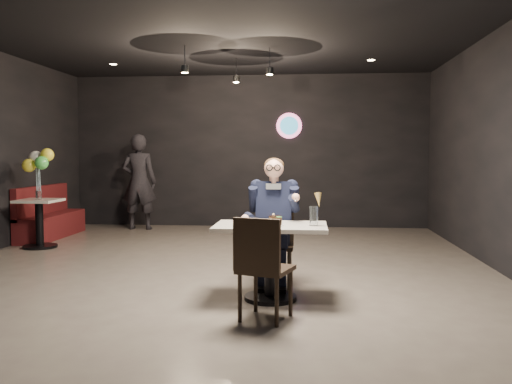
# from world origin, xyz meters

# --- Properties ---
(floor) EXTENTS (9.00, 9.00, 0.00)m
(floor) POSITION_xyz_m (0.00, 0.00, 0.00)
(floor) COLOR #6D655B
(floor) RESTS_ON ground
(wall_sign) EXTENTS (0.50, 0.06, 0.50)m
(wall_sign) POSITION_xyz_m (0.80, 4.47, 2.00)
(wall_sign) COLOR pink
(wall_sign) RESTS_ON floor
(pendant_lights) EXTENTS (1.40, 1.20, 0.36)m
(pendant_lights) POSITION_xyz_m (0.00, 2.00, 2.88)
(pendant_lights) COLOR black
(pendant_lights) RESTS_ON floor
(main_table) EXTENTS (1.10, 0.70, 0.75)m
(main_table) POSITION_xyz_m (0.80, -0.94, 0.38)
(main_table) COLOR silver
(main_table) RESTS_ON floor
(chair_far) EXTENTS (0.42, 0.46, 0.92)m
(chair_far) POSITION_xyz_m (0.80, -0.39, 0.46)
(chair_far) COLOR black
(chair_far) RESTS_ON floor
(chair_near) EXTENTS (0.54, 0.57, 0.92)m
(chair_near) POSITION_xyz_m (0.80, -1.58, 0.46)
(chair_near) COLOR black
(chair_near) RESTS_ON floor
(seated_man) EXTENTS (0.60, 0.80, 1.44)m
(seated_man) POSITION_xyz_m (0.80, -0.39, 0.72)
(seated_man) COLOR black
(seated_man) RESTS_ON floor
(dessert_plate) EXTENTS (0.22, 0.22, 0.01)m
(dessert_plate) POSITION_xyz_m (0.82, -1.01, 0.76)
(dessert_plate) COLOR white
(dessert_plate) RESTS_ON main_table
(cake_slice) EXTENTS (0.13, 0.12, 0.08)m
(cake_slice) POSITION_xyz_m (0.85, -1.00, 0.80)
(cake_slice) COLOR black
(cake_slice) RESTS_ON dessert_plate
(mint_leaf) EXTENTS (0.06, 0.04, 0.01)m
(mint_leaf) POSITION_xyz_m (0.89, -1.07, 0.84)
(mint_leaf) COLOR #2C8738
(mint_leaf) RESTS_ON cake_slice
(sundae_glass) EXTENTS (0.08, 0.08, 0.19)m
(sundae_glass) POSITION_xyz_m (1.22, -0.97, 0.84)
(sundae_glass) COLOR silver
(sundae_glass) RESTS_ON main_table
(wafer_cone) EXTENTS (0.08, 0.08, 0.14)m
(wafer_cone) POSITION_xyz_m (1.26, -0.98, 1.00)
(wafer_cone) COLOR tan
(wafer_cone) RESTS_ON sundae_glass
(booth_bench) EXTENTS (0.45, 1.80, 0.90)m
(booth_bench) POSITION_xyz_m (-3.25, 2.71, 0.45)
(booth_bench) COLOR #490F13
(booth_bench) RESTS_ON floor
(side_table) EXTENTS (0.59, 0.59, 0.74)m
(side_table) POSITION_xyz_m (-2.95, 1.71, 0.37)
(side_table) COLOR silver
(side_table) RESTS_ON floor
(balloon_vase) EXTENTS (0.09, 0.09, 0.14)m
(balloon_vase) POSITION_xyz_m (-2.95, 1.71, 0.82)
(balloon_vase) COLOR silver
(balloon_vase) RESTS_ON side_table
(balloon_bunch) EXTENTS (0.37, 0.37, 0.61)m
(balloon_bunch) POSITION_xyz_m (-2.95, 1.71, 1.21)
(balloon_bunch) COLOR #FFEF35
(balloon_bunch) RESTS_ON balloon_vase
(passerby) EXTENTS (0.68, 0.45, 1.83)m
(passerby) POSITION_xyz_m (-2.05, 3.87, 0.91)
(passerby) COLOR black
(passerby) RESTS_ON floor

